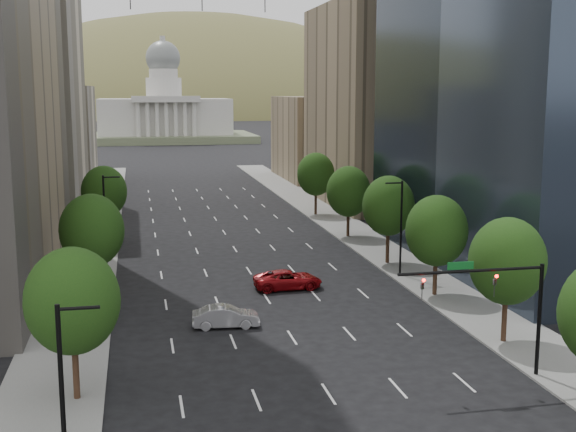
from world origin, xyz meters
TOP-DOWN VIEW (x-y plane):
  - sidewalk_left at (-15.50, 60.00)m, footprint 6.00×200.00m
  - sidewalk_right at (15.50, 60.00)m, footprint 6.00×200.00m
  - midrise_cream_left at (-25.00, 103.00)m, footprint 14.00×30.00m
  - filler_left at (-25.00, 136.00)m, footprint 14.00×26.00m
  - parking_tan_right at (25.00, 100.00)m, footprint 14.00×30.00m
  - filler_right at (25.00, 133.00)m, footprint 14.00×26.00m
  - tree_right_1 at (14.00, 36.00)m, footprint 5.20×5.20m
  - tree_right_2 at (14.00, 48.00)m, footprint 5.20×5.20m
  - tree_right_3 at (14.00, 60.00)m, footprint 5.20×5.20m
  - tree_right_4 at (14.00, 74.00)m, footprint 5.20×5.20m
  - tree_right_5 at (14.00, 90.00)m, footprint 5.20×5.20m
  - tree_left_0 at (-14.00, 32.00)m, footprint 5.20×5.20m
  - tree_left_1 at (-14.00, 52.00)m, footprint 5.20×5.20m
  - tree_left_2 at (-14.00, 78.00)m, footprint 5.20×5.20m
  - streetlight_rn at (13.44, 55.00)m, footprint 1.70×0.20m
  - streetlight_ls at (-13.44, 20.00)m, footprint 1.70×0.20m
  - streetlight_ln at (-13.44, 65.00)m, footprint 1.70×0.20m
  - traffic_signal at (10.53, 30.00)m, footprint 9.12×0.40m
  - capitol at (0.00, 249.71)m, footprint 60.00×40.00m
  - foothills at (34.67, 599.39)m, footprint 720.00×413.00m
  - car_silver at (-4.27, 43.25)m, footprint 5.01×2.04m
  - car_red_far at (2.34, 52.77)m, footprint 6.07×2.96m

SIDE VIEW (x-z plane):
  - foothills at x=34.67m, z-range -169.28..93.72m
  - sidewalk_left at x=-15.50m, z-range 0.00..0.15m
  - sidewalk_right at x=15.50m, z-range 0.00..0.15m
  - car_silver at x=-4.27m, z-range 0.00..1.61m
  - car_red_far at x=2.34m, z-range 0.00..1.66m
  - streetlight_rn at x=13.44m, z-range 0.34..9.34m
  - streetlight_ls at x=-13.44m, z-range 0.34..9.34m
  - streetlight_ln at x=-13.44m, z-range 0.34..9.34m
  - traffic_signal at x=10.53m, z-range 1.49..8.86m
  - tree_right_4 at x=14.00m, z-range 1.23..9.69m
  - tree_right_2 at x=14.00m, z-range 1.30..9.91m
  - tree_left_2 at x=-14.00m, z-range 1.34..10.02m
  - tree_right_1 at x=14.00m, z-range 1.37..10.12m
  - tree_right_5 at x=14.00m, z-range 1.37..10.12m
  - tree_left_0 at x=-14.00m, z-range 1.37..10.12m
  - tree_right_3 at x=14.00m, z-range 1.44..10.34m
  - tree_left_1 at x=-14.00m, z-range 1.48..10.45m
  - filler_right at x=25.00m, z-range 0.00..16.00m
  - capitol at x=0.00m, z-range -9.02..26.18m
  - filler_left at x=-25.00m, z-range 0.00..18.00m
  - parking_tan_right at x=25.00m, z-range 0.00..30.00m
  - midrise_cream_left at x=-25.00m, z-range 0.00..35.00m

